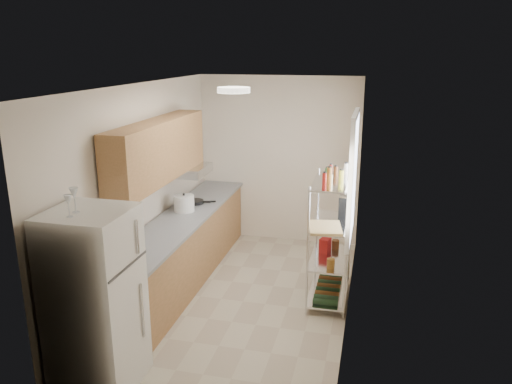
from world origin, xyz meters
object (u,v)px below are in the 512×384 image
refrigerator (95,300)px  espresso_machine (346,204)px  cutting_board (325,228)px  frying_pan_large (191,202)px  rice_cooker (184,203)px

refrigerator → espresso_machine: size_ratio=6.58×
refrigerator → cutting_board: refrigerator is taller
frying_pan_large → refrigerator: bearing=-97.1°
rice_cooker → cutting_board: size_ratio=0.58×
rice_cooker → frying_pan_large: 0.36m
frying_pan_large → cutting_board: size_ratio=0.53×
espresso_machine → rice_cooker: bearing=-172.7°
refrigerator → cutting_board: bearing=44.8°
refrigerator → espresso_machine: bearing=50.0°
rice_cooker → espresso_machine: bearing=0.8°
frying_pan_large → cutting_board: cutting_board is taller
frying_pan_large → espresso_machine: bearing=-18.1°
refrigerator → frying_pan_large: refrigerator is taller
cutting_board → frying_pan_large: bearing=155.4°
cutting_board → espresso_machine: espresso_machine is taller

